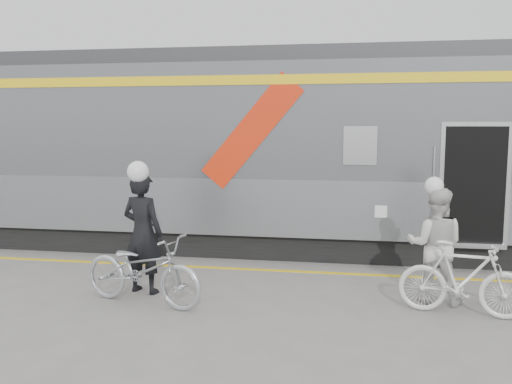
% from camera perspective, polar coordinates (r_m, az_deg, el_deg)
% --- Properties ---
extents(ground, '(90.00, 90.00, 0.00)m').
position_cam_1_polar(ground, '(7.83, 2.96, -12.54)').
color(ground, slate).
rests_on(ground, ground).
extents(train, '(24.00, 3.17, 4.10)m').
position_cam_1_polar(train, '(11.53, 9.79, 4.16)').
color(train, black).
rests_on(train, ground).
extents(safety_strip, '(24.00, 0.12, 0.01)m').
position_cam_1_polar(safety_strip, '(9.87, 4.46, -8.34)').
color(safety_strip, yellow).
rests_on(safety_strip, ground).
extents(man, '(0.79, 0.62, 1.90)m').
position_cam_1_polar(man, '(8.65, -11.84, -4.24)').
color(man, black).
rests_on(man, ground).
extents(bicycle_left, '(2.10, 1.18, 1.05)m').
position_cam_1_polar(bicycle_left, '(8.18, -11.87, -7.98)').
color(bicycle_left, '#B3B7BC').
rests_on(bicycle_left, ground).
extents(woman, '(0.93, 0.78, 1.72)m').
position_cam_1_polar(woman, '(8.47, 18.35, -5.33)').
color(woman, silver).
rests_on(woman, ground).
extents(bicycle_right, '(1.79, 0.78, 1.04)m').
position_cam_1_polar(bicycle_right, '(8.07, 20.96, -8.53)').
color(bicycle_right, silver).
rests_on(bicycle_right, ground).
extents(helmet_man, '(0.33, 0.33, 0.33)m').
position_cam_1_polar(helmet_man, '(8.50, -12.03, 3.15)').
color(helmet_man, white).
rests_on(helmet_man, man).
extents(helmet_woman, '(0.28, 0.28, 0.28)m').
position_cam_1_polar(helmet_woman, '(8.31, 18.62, 1.39)').
color(helmet_woman, white).
rests_on(helmet_woman, woman).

